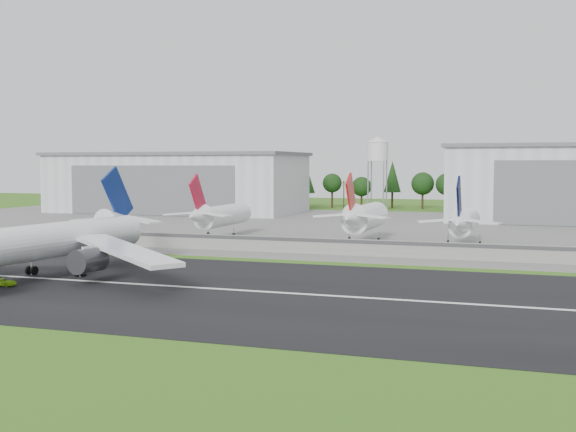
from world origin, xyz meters
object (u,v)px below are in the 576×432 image
(parked_jet_red_b, at_px, (363,217))
(parked_jet_navy, at_px, (464,222))
(main_airliner, at_px, (44,250))
(parked_jet_red_a, at_px, (218,215))
(ground_vehicle, at_px, (3,282))

(parked_jet_red_b, distance_m, parked_jet_navy, 22.97)
(main_airliner, distance_m, parked_jet_red_a, 66.98)
(main_airliner, distance_m, ground_vehicle, 8.86)
(main_airliner, relative_size, ground_vehicle, 14.16)
(ground_vehicle, bearing_deg, parked_jet_navy, -44.59)
(main_airliner, relative_size, parked_jet_red_a, 1.89)
(parked_jet_navy, bearing_deg, parked_jet_red_b, 179.78)
(parked_jet_red_a, relative_size, parked_jet_red_b, 1.00)
(ground_vehicle, height_order, parked_jet_red_a, parked_jet_red_a)
(parked_jet_red_a, relative_size, parked_jet_navy, 1.00)
(ground_vehicle, bearing_deg, parked_jet_red_b, -32.47)
(parked_jet_red_a, xyz_separation_m, parked_jet_red_b, (36.70, 0.06, 0.38))
(parked_jet_navy, bearing_deg, ground_vehicle, -129.80)
(parked_jet_red_b, relative_size, parked_jet_navy, 1.00)
(ground_vehicle, distance_m, parked_jet_navy, 97.15)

